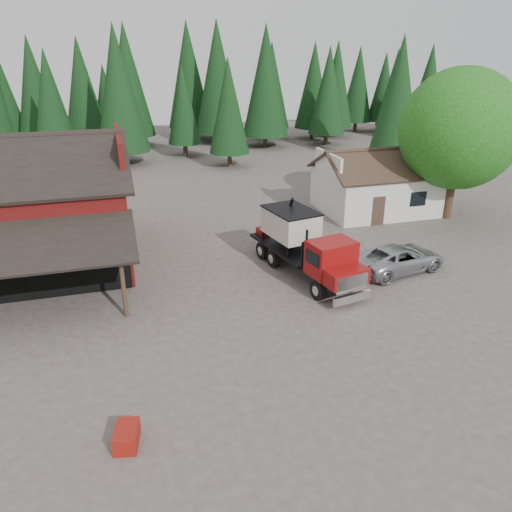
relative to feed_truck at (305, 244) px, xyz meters
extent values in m
plane|color=#4F443E|center=(-3.78, -4.03, -1.75)|extent=(120.00, 120.00, 0.00)
cube|color=#601010|center=(-14.78, 5.97, 0.75)|extent=(12.00, 10.00, 5.00)
cube|color=black|center=(-14.78, 8.47, 4.25)|extent=(12.80, 5.53, 2.35)
cube|color=#601010|center=(-8.78, 5.97, 4.25)|extent=(0.25, 7.00, 2.00)
cylinder|color=#382619|center=(-9.38, -1.93, -0.35)|extent=(0.20, 0.20, 2.80)
cube|color=silver|center=(9.22, 8.97, -0.25)|extent=(8.00, 6.00, 3.00)
cube|color=#38281E|center=(9.22, 7.47, 2.00)|extent=(8.60, 3.42, 1.80)
cube|color=#38281E|center=(9.22, 10.47, 2.00)|extent=(8.60, 3.42, 1.80)
cube|color=silver|center=(5.22, 8.97, 2.00)|extent=(0.20, 4.20, 1.50)
cube|color=silver|center=(13.22, 8.97, 2.00)|extent=(0.20, 4.20, 1.50)
cube|color=#38281E|center=(7.72, 5.95, -0.75)|extent=(0.90, 0.06, 2.00)
cube|color=black|center=(10.72, 5.95, -0.15)|extent=(1.20, 0.06, 1.00)
cylinder|color=#382619|center=(13.22, 5.97, -0.15)|extent=(0.60, 0.60, 3.20)
sphere|color=#155012|center=(13.22, 5.97, 4.45)|extent=(8.00, 8.00, 8.00)
sphere|color=#155012|center=(12.02, 6.77, 3.25)|extent=(4.40, 4.40, 4.40)
sphere|color=#155012|center=(14.22, 5.17, 3.55)|extent=(4.80, 4.80, 4.80)
cylinder|color=#382619|center=(2.22, 25.97, -0.95)|extent=(0.44, 0.44, 1.60)
cone|color=black|center=(2.22, 25.97, 4.15)|extent=(3.96, 3.96, 9.00)
cylinder|color=#382619|center=(18.22, 21.97, -0.95)|extent=(0.44, 0.44, 1.60)
cone|color=black|center=(18.22, 21.97, 5.15)|extent=(4.84, 4.84, 11.00)
cylinder|color=#382619|center=(-7.78, 29.97, -0.95)|extent=(0.44, 0.44, 1.60)
cone|color=black|center=(-7.78, 29.97, 5.65)|extent=(5.28, 5.28, 12.00)
cylinder|color=black|center=(-0.40, -2.89, -1.25)|extent=(0.51, 1.04, 1.00)
cylinder|color=black|center=(1.47, -2.51, -1.25)|extent=(0.51, 1.04, 1.00)
cylinder|color=black|center=(-1.26, 1.39, -1.25)|extent=(0.51, 1.04, 1.00)
cylinder|color=black|center=(0.61, 1.77, -1.25)|extent=(0.51, 1.04, 1.00)
cylinder|color=black|center=(-1.51, 2.64, -1.25)|extent=(0.51, 1.04, 1.00)
cylinder|color=black|center=(0.36, 3.01, -1.25)|extent=(0.51, 1.04, 1.00)
cube|color=black|center=(-0.04, 0.15, -0.89)|extent=(2.52, 7.86, 0.36)
cube|color=silver|center=(0.81, -4.08, -1.25)|extent=(2.08, 0.57, 0.41)
cube|color=silver|center=(0.79, -3.99, -0.53)|extent=(1.71, 0.43, 0.82)
cube|color=maroon|center=(0.69, -3.46, -0.39)|extent=(2.24, 1.56, 0.77)
cube|color=maroon|center=(0.45, -2.30, 0.11)|extent=(2.44, 1.94, 1.68)
cube|color=black|center=(0.60, -3.01, 0.38)|extent=(1.89, 0.45, 0.82)
cylinder|color=black|center=(-0.60, -1.68, 0.61)|extent=(0.15, 0.15, 1.64)
cube|color=black|center=(0.28, -1.41, 0.06)|extent=(2.20, 0.55, 1.45)
cube|color=black|center=(-0.29, 1.40, -0.64)|extent=(3.31, 5.62, 0.15)
cube|color=beige|center=(-0.29, 1.40, 0.70)|extent=(2.64, 3.35, 1.45)
cone|color=beige|center=(-0.29, 1.40, -0.21)|extent=(2.35, 2.35, 0.64)
cube|color=black|center=(-0.29, 1.40, 1.45)|extent=(2.75, 3.46, 0.07)
cylinder|color=black|center=(0.00, 2.75, 0.61)|extent=(0.29, 2.02, 2.77)
cube|color=maroon|center=(-1.25, 3.43, -0.39)|extent=(0.68, 0.82, 0.41)
cylinder|color=silver|center=(1.36, -1.51, -0.98)|extent=(0.68, 0.99, 0.51)
imported|color=#B3B5BB|center=(5.12, -1.03, -1.03)|extent=(5.58, 3.34, 1.45)
cube|color=maroon|center=(-9.78, -10.03, -1.45)|extent=(0.91, 1.22, 0.60)
camera|label=1|loc=(-9.32, -22.59, 9.67)|focal=35.00mm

